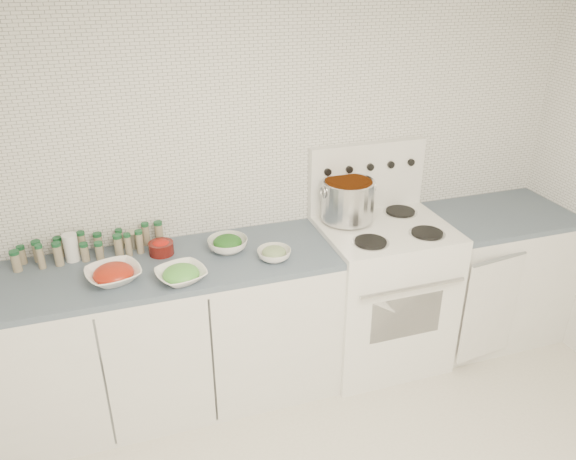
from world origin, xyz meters
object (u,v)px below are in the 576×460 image
object	(u,v)px
bowl_tomato	(113,274)
bowl_snowpea	(181,274)
stock_pot	(348,199)
stove	(380,288)

from	to	relation	value
bowl_tomato	bowl_snowpea	size ratio (longest dim) A/B	1.08
bowl_snowpea	bowl_tomato	bearing A→B (deg)	161.97
stock_pot	bowl_tomato	world-z (taller)	stock_pot
stock_pot	bowl_tomato	distance (m)	1.40
stock_pot	bowl_snowpea	bearing A→B (deg)	-162.40
stove	bowl_tomato	distance (m)	1.63
stove	bowl_tomato	size ratio (longest dim) A/B	4.17
stove	stock_pot	world-z (taller)	stove
stock_pot	bowl_tomato	xyz separation A→B (m)	(-1.38, -0.23, -0.14)
stove	stock_pot	distance (m)	0.63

